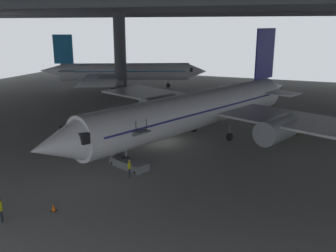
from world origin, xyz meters
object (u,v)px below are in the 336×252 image
Objects in this scene: boarding_stairs at (129,160)px; airplane_distant at (123,72)px; crew_worker_by_stairs at (129,167)px; baggage_tug at (297,129)px; crew_worker_near_nose at (0,208)px; airplane_main at (199,109)px; traffic_cone_orange at (53,207)px.

airplane_distant is (-21.17, 39.05, 2.57)m from boarding_stairs.
crew_worker_by_stairs is 46.77m from airplane_distant.
airplane_distant reaches higher than baggage_tug.
boarding_stairs is 1.95× the size of baggage_tug.
boarding_stairs is at bearing 73.63° from crew_worker_near_nose.
baggage_tug is (13.84, 17.30, -0.22)m from boarding_stairs.
airplane_main is at bearing 72.36° from crew_worker_near_nose.
crew_worker_by_stairs is at bearing 72.80° from traffic_cone_orange.
airplane_main reaches higher than crew_worker_by_stairs.
airplane_main is at bearing 70.93° from boarding_stairs.
airplane_distant reaches higher than crew_worker_by_stairs.
crew_worker_by_stairs is at bearing -123.47° from baggage_tug.
airplane_main is 62.90× the size of traffic_cone_orange.
boarding_stairs is 2.29m from crew_worker_by_stairs.
airplane_main is 23.42× the size of crew_worker_by_stairs.
airplane_distant is at bearing 112.39° from traffic_cone_orange.
boarding_stairs is 44.49m from airplane_distant.
boarding_stairs reaches higher than crew_worker_near_nose.
airplane_distant is at bearing 118.42° from crew_worker_by_stairs.
boarding_stairs is 8.03× the size of traffic_cone_orange.
traffic_cone_orange is (-1.22, -9.38, -0.45)m from boarding_stairs.
airplane_main reaches higher than baggage_tug.
traffic_cone_orange is at bearing -67.61° from airplane_distant.
airplane_distant is 52.46m from traffic_cone_orange.
airplane_main is 15.26× the size of baggage_tug.
boarding_stairs reaches higher than traffic_cone_orange.
airplane_main is 37.91m from airplane_distant.
baggage_tug is (15.05, 26.68, 0.23)m from traffic_cone_orange.
airplane_main reaches higher than boarding_stairs.
crew_worker_by_stairs is at bearing 65.20° from crew_worker_near_nose.
traffic_cone_orange is (2.27, 2.48, -0.70)m from crew_worker_near_nose.
crew_worker_near_nose reaches higher than baggage_tug.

